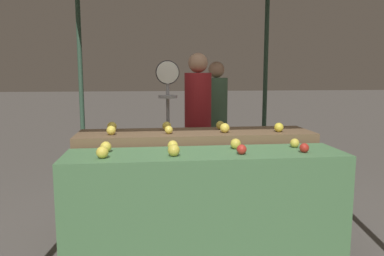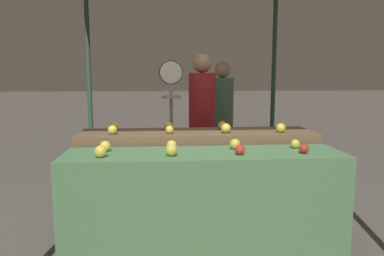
% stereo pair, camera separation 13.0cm
% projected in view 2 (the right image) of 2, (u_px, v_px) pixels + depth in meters
% --- Properties ---
extents(display_counter_front, '(2.18, 0.55, 0.88)m').
position_uv_depth(display_counter_front, '(204.00, 207.00, 2.97)').
color(display_counter_front, '#4C7A4C').
rests_on(display_counter_front, ground_plane).
extents(display_counter_back, '(2.18, 0.55, 0.95)m').
position_uv_depth(display_counter_back, '(197.00, 181.00, 3.56)').
color(display_counter_back, brown).
rests_on(display_counter_back, ground_plane).
extents(apple_front_0, '(0.09, 0.09, 0.09)m').
position_uv_depth(apple_front_0, '(100.00, 152.00, 2.73)').
color(apple_front_0, yellow).
rests_on(apple_front_0, display_counter_front).
extents(apple_front_1, '(0.09, 0.09, 0.09)m').
position_uv_depth(apple_front_1, '(171.00, 150.00, 2.77)').
color(apple_front_1, gold).
rests_on(apple_front_1, display_counter_front).
extents(apple_front_2, '(0.08, 0.08, 0.08)m').
position_uv_depth(apple_front_2, '(240.00, 150.00, 2.82)').
color(apple_front_2, '#B72D23').
rests_on(apple_front_2, display_counter_front).
extents(apple_front_3, '(0.07, 0.07, 0.07)m').
position_uv_depth(apple_front_3, '(304.00, 149.00, 2.86)').
color(apple_front_3, '#AD281E').
rests_on(apple_front_3, display_counter_front).
extents(apple_front_4, '(0.09, 0.09, 0.09)m').
position_uv_depth(apple_front_4, '(105.00, 146.00, 2.94)').
color(apple_front_4, yellow).
rests_on(apple_front_4, display_counter_front).
extents(apple_front_5, '(0.08, 0.08, 0.08)m').
position_uv_depth(apple_front_5, '(172.00, 145.00, 2.98)').
color(apple_front_5, yellow).
rests_on(apple_front_5, display_counter_front).
extents(apple_front_6, '(0.09, 0.09, 0.09)m').
position_uv_depth(apple_front_6, '(235.00, 144.00, 3.03)').
color(apple_front_6, gold).
rests_on(apple_front_6, display_counter_front).
extents(apple_front_7, '(0.08, 0.08, 0.08)m').
position_uv_depth(apple_front_7, '(295.00, 144.00, 3.06)').
color(apple_front_7, gold).
rests_on(apple_front_7, display_counter_front).
extents(apple_back_0, '(0.08, 0.08, 0.08)m').
position_uv_depth(apple_back_0, '(112.00, 130.00, 3.32)').
color(apple_back_0, yellow).
rests_on(apple_back_0, display_counter_back).
extents(apple_back_1, '(0.07, 0.07, 0.07)m').
position_uv_depth(apple_back_1, '(170.00, 130.00, 3.36)').
color(apple_back_1, yellow).
rests_on(apple_back_1, display_counter_back).
extents(apple_back_2, '(0.09, 0.09, 0.09)m').
position_uv_depth(apple_back_2, '(226.00, 128.00, 3.40)').
color(apple_back_2, yellow).
rests_on(apple_back_2, display_counter_back).
extents(apple_back_3, '(0.09, 0.09, 0.09)m').
position_uv_depth(apple_back_3, '(281.00, 128.00, 3.43)').
color(apple_back_3, gold).
rests_on(apple_back_3, display_counter_back).
extents(apple_back_4, '(0.09, 0.09, 0.09)m').
position_uv_depth(apple_back_4, '(114.00, 126.00, 3.54)').
color(apple_back_4, yellow).
rests_on(apple_back_4, display_counter_back).
extents(apple_back_5, '(0.08, 0.08, 0.08)m').
position_uv_depth(apple_back_5, '(168.00, 126.00, 3.57)').
color(apple_back_5, yellow).
rests_on(apple_back_5, display_counter_back).
extents(apple_back_6, '(0.08, 0.08, 0.08)m').
position_uv_depth(apple_back_6, '(222.00, 125.00, 3.61)').
color(apple_back_6, gold).
rests_on(apple_back_6, display_counter_back).
extents(produce_scale, '(0.25, 0.20, 1.63)m').
position_uv_depth(produce_scale, '(171.00, 104.00, 4.01)').
color(produce_scale, '#99999E').
rests_on(produce_scale, ground_plane).
extents(person_vendor_at_scale, '(0.36, 0.36, 1.73)m').
position_uv_depth(person_vendor_at_scale, '(202.00, 115.00, 4.35)').
color(person_vendor_at_scale, '#2D2D38').
rests_on(person_vendor_at_scale, ground_plane).
extents(person_customer_left, '(0.41, 0.41, 1.65)m').
position_uv_depth(person_customer_left, '(222.00, 112.00, 5.11)').
color(person_customer_left, '#2D2D38').
rests_on(person_customer_left, ground_plane).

